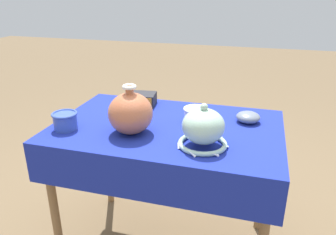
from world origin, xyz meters
TOP-DOWN VIEW (x-y plane):
  - display_table at (0.00, -0.01)m, footprint 1.15×0.75m
  - vase_tall_bulbous at (-0.14, -0.14)m, footprint 0.21×0.21m
  - vase_dome_bell at (0.22, -0.18)m, footprint 0.23×0.23m
  - mosaic_tile_box at (-0.22, 0.25)m, footprint 0.16×0.15m
  - cup_wide_cobalt at (-0.47, -0.18)m, footprint 0.13×0.13m
  - cup_wide_porcelain at (0.13, 0.08)m, footprint 0.13×0.13m
  - bowl_shallow_slate at (0.39, 0.15)m, footprint 0.12×0.12m

SIDE VIEW (x-z plane):
  - display_table at x=0.00m, z-range 0.31..1.10m
  - bowl_shallow_slate at x=0.39m, z-range 0.79..0.85m
  - mosaic_tile_box at x=-0.22m, z-range 0.79..0.86m
  - cup_wide_porcelain at x=0.13m, z-range 0.80..0.87m
  - cup_wide_cobalt at x=-0.47m, z-range 0.80..0.88m
  - vase_dome_bell at x=0.22m, z-range 0.77..0.98m
  - vase_tall_bulbous at x=-0.14m, z-range 0.77..1.01m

